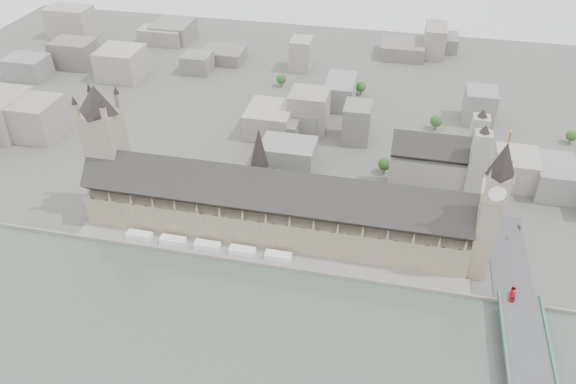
% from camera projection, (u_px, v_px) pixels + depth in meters
% --- Properties ---
extents(ground, '(900.00, 900.00, 0.00)m').
position_uv_depth(ground, '(266.00, 251.00, 385.36)').
color(ground, '#595651').
rests_on(ground, ground).
extents(embankment_wall, '(600.00, 1.50, 3.00)m').
position_uv_depth(embankment_wall, '(261.00, 265.00, 372.61)').
color(embankment_wall, gray).
rests_on(embankment_wall, ground).
extents(river_terrace, '(270.00, 15.00, 2.00)m').
position_uv_depth(river_terrace, '(264.00, 258.00, 378.84)').
color(river_terrace, gray).
rests_on(river_terrace, ground).
extents(terrace_tents, '(118.00, 7.00, 4.00)m').
position_uv_depth(terrace_tents, '(207.00, 245.00, 384.43)').
color(terrace_tents, white).
rests_on(terrace_tents, river_terrace).
extents(palace_of_westminster, '(265.00, 40.73, 55.44)m').
position_uv_depth(palace_of_westminster, '(273.00, 208.00, 387.64)').
color(palace_of_westminster, gray).
rests_on(palace_of_westminster, ground).
extents(elizabeth_tower, '(17.00, 17.00, 107.50)m').
position_uv_depth(elizabeth_tower, '(492.00, 203.00, 333.66)').
color(elizabeth_tower, gray).
rests_on(elizabeth_tower, ground).
extents(victoria_tower, '(30.00, 30.00, 100.00)m').
position_uv_depth(victoria_tower, '(106.00, 144.00, 394.77)').
color(victoria_tower, gray).
rests_on(victoria_tower, ground).
extents(central_tower, '(13.00, 13.00, 48.00)m').
position_uv_depth(central_tower, '(259.00, 159.00, 373.72)').
color(central_tower, gray).
rests_on(central_tower, ground).
extents(westminster_abbey, '(68.00, 36.00, 64.00)m').
position_uv_depth(westminster_abbey, '(437.00, 166.00, 426.56)').
color(westminster_abbey, gray).
rests_on(westminster_abbey, ground).
extents(city_skyline_inland, '(720.00, 360.00, 38.00)m').
position_uv_depth(city_skyline_inland, '(325.00, 79.00, 568.09)').
color(city_skyline_inland, gray).
rests_on(city_skyline_inland, ground).
extents(park_trees, '(110.00, 30.00, 15.00)m').
position_uv_depth(park_trees, '(273.00, 191.00, 430.18)').
color(park_trees, '#1A481A').
rests_on(park_trees, ground).
extents(red_bus_north, '(4.59, 11.38, 3.09)m').
position_uv_depth(red_bus_north, '(513.00, 294.00, 336.79)').
color(red_bus_north, red).
rests_on(red_bus_north, westminster_bridge).
extents(car_approach, '(2.52, 4.89, 1.36)m').
position_uv_depth(car_approach, '(519.00, 227.00, 389.17)').
color(car_approach, gray).
rests_on(car_approach, westminster_bridge).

